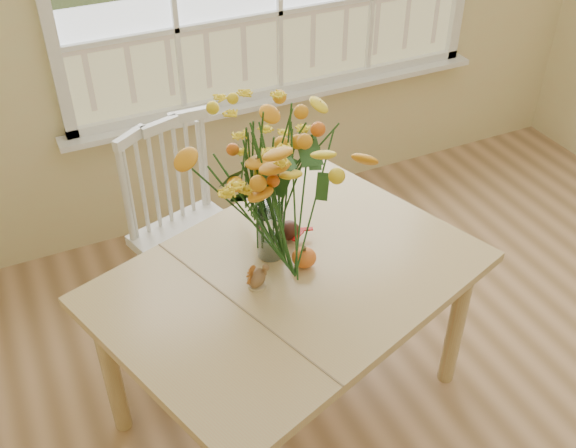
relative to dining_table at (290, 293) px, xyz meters
name	(u,v)px	position (x,y,z in m)	size (l,w,h in m)	color
dining_table	(290,293)	(0.00, 0.00, 0.00)	(1.59, 1.35, 0.72)	tan
windsor_chair	(183,219)	(-0.19, 0.72, -0.08)	(0.56, 0.55, 0.98)	white
flower_vase	(269,181)	(-0.02, 0.14, 0.43)	(0.47, 0.47, 0.56)	white
pumpkin	(304,258)	(0.07, 0.02, 0.13)	(0.09, 0.09, 0.07)	#E65A1B
turkey_figurine	(257,278)	(-0.14, -0.01, 0.13)	(0.10, 0.10, 0.10)	#CCB78C
dark_gourd	(289,231)	(0.09, 0.19, 0.13)	(0.12, 0.08, 0.08)	#38160F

